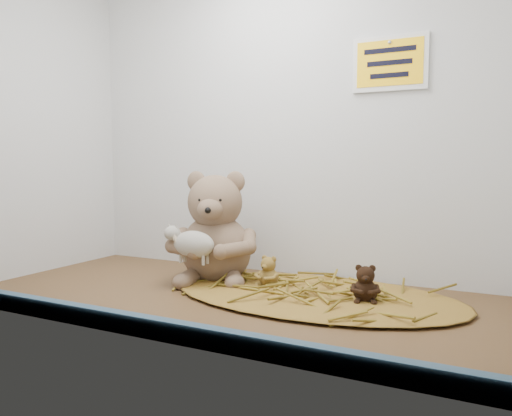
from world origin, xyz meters
The scene contains 8 objects.
alcove_shell centered at (0.00, 9.00, 45.00)cm, with size 120.40×60.20×90.40cm.
front_rail centered at (0.00, -28.80, 1.80)cm, with size 119.28×2.20×3.60cm, color #38556C.
straw_bed centered at (18.42, 8.77, 0.66)cm, with size 68.51×39.78×1.33cm, color brown.
main_teddy centered at (-10.36, 13.29, 14.29)cm, with size 23.04×24.32×28.58cm, color #8D6F57, non-canonical shape.
toy_lamb centered at (-10.36, 3.05, 11.00)cm, with size 14.25×8.70×9.21cm, color #BAB6A7, non-canonical shape.
mini_teddy_tan centered at (6.35, 10.14, 5.04)cm, with size 5.99×6.32×7.43cm, color olive, non-canonical shape.
mini_teddy_brown centered at (30.49, 7.41, 5.28)cm, with size 6.38×6.74×7.92cm, color black, non-canonical shape.
wall_sign centered at (30.00, 29.40, 55.00)cm, with size 16.00×1.20×11.00cm, color yellow.
Camera 1 is at (56.52, -96.75, 30.25)cm, focal length 35.00 mm.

